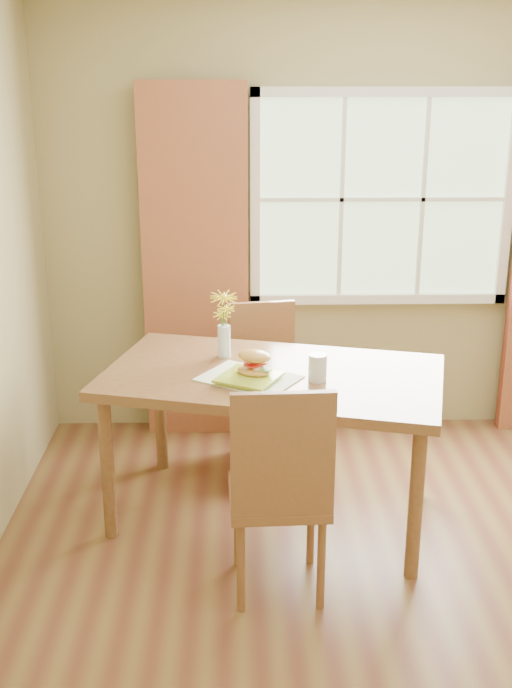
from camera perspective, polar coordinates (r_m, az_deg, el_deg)
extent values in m
cube|color=brown|center=(3.91, 12.59, -16.92)|extent=(4.20, 3.80, 0.02)
cube|color=#9D915E|center=(5.14, 8.75, 8.53)|extent=(4.20, 0.02, 2.70)
cube|color=#A5C696|center=(5.09, 8.89, 10.13)|extent=(1.50, 0.02, 1.20)
cube|color=white|center=(5.01, 9.33, 17.22)|extent=(1.62, 0.04, 0.06)
cube|color=white|center=(5.19, 8.60, 3.19)|extent=(1.62, 0.04, 0.06)
cube|color=white|center=(4.98, -0.06, 10.17)|extent=(0.06, 0.04, 1.32)
cube|color=white|center=(5.25, 17.48, 9.77)|extent=(0.06, 0.04, 1.32)
cube|color=white|center=(5.06, 8.94, 10.09)|extent=(1.50, 0.03, 0.02)
cube|color=maroon|center=(4.99, -4.31, 5.47)|extent=(0.65, 0.08, 2.20)
cube|color=brown|center=(4.04, 1.19, -2.36)|extent=(1.85, 1.33, 0.05)
cylinder|color=brown|center=(4.09, -10.47, -8.67)|extent=(0.07, 0.07, 0.76)
cylinder|color=brown|center=(3.79, 11.25, -11.06)|extent=(0.07, 0.07, 0.76)
cylinder|color=brown|center=(4.73, -6.79, -4.56)|extent=(0.07, 0.07, 0.76)
cylinder|color=brown|center=(4.48, 11.70, -6.24)|extent=(0.07, 0.07, 0.76)
cube|color=brown|center=(3.62, 1.57, -10.74)|extent=(0.45, 0.45, 0.04)
cube|color=brown|center=(3.31, 1.92, -7.91)|extent=(0.43, 0.05, 0.55)
cylinder|color=brown|center=(3.59, -1.07, -15.54)|extent=(0.04, 0.04, 0.44)
cylinder|color=brown|center=(3.62, 4.64, -15.30)|extent=(0.04, 0.04, 0.44)
cylinder|color=brown|center=(3.88, -1.32, -12.65)|extent=(0.04, 0.04, 0.44)
cylinder|color=brown|center=(3.91, 3.91, -12.46)|extent=(0.04, 0.04, 0.44)
cube|color=brown|center=(4.75, 0.85, -3.76)|extent=(0.45, 0.45, 0.04)
cube|color=brown|center=(4.82, 0.45, 0.05)|extent=(0.40, 0.10, 0.51)
cylinder|color=brown|center=(4.67, -0.72, -7.15)|extent=(0.03, 0.03, 0.41)
cylinder|color=brown|center=(4.73, 3.14, -6.83)|extent=(0.03, 0.03, 0.41)
cylinder|color=brown|center=(4.96, -1.35, -5.56)|extent=(0.03, 0.03, 0.41)
cylinder|color=brown|center=(5.01, 2.28, -5.28)|extent=(0.03, 0.03, 0.41)
cube|color=beige|center=(3.94, -0.51, -2.44)|extent=(0.56, 0.52, 0.01)
cube|color=#97B42D|center=(3.91, -0.51, -2.52)|extent=(0.36, 0.36, 0.01)
ellipsoid|color=#EFB351|center=(3.93, -0.18, -1.93)|extent=(0.20, 0.18, 0.05)
ellipsoid|color=#4C8C2D|center=(3.90, 0.53, -1.83)|extent=(0.10, 0.06, 0.01)
cylinder|color=red|center=(3.91, -0.26, -1.44)|extent=(0.09, 0.09, 0.01)
cylinder|color=red|center=(3.92, 0.21, -1.30)|extent=(0.08, 0.08, 0.01)
ellipsoid|color=#EFB351|center=(3.90, -0.12, -0.87)|extent=(0.20, 0.18, 0.06)
cylinder|color=silver|center=(3.91, 4.39, -1.68)|extent=(0.09, 0.09, 0.13)
cylinder|color=silver|center=(3.91, 4.38, -1.84)|extent=(0.08, 0.08, 0.11)
cylinder|color=silver|center=(4.23, -2.27, 0.20)|extent=(0.07, 0.07, 0.17)
cylinder|color=silver|center=(4.24, -2.27, -0.35)|extent=(0.06, 0.06, 0.09)
cylinder|color=#3D7028|center=(4.20, -2.29, 1.19)|extent=(0.01, 0.01, 0.32)
cylinder|color=#3D7028|center=(4.21, -2.13, 0.78)|extent=(0.01, 0.01, 0.27)
cylinder|color=#3D7028|center=(4.23, -2.41, 0.61)|extent=(0.01, 0.01, 0.23)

